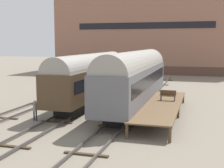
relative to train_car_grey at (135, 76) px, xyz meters
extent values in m
plane|color=slate|center=(-4.77, -3.81, -3.08)|extent=(200.00, 200.00, 0.00)
cube|color=#4C4742|center=(-10.26, -3.81, -2.90)|extent=(0.08, 60.00, 0.16)
cube|color=#4C4742|center=(-8.82, -3.81, -2.90)|extent=(0.08, 60.00, 0.16)
cube|color=#3D2D1E|center=(-9.54, -6.81, -3.03)|extent=(2.60, 0.24, 0.10)
cube|color=#3D2D1E|center=(-9.54, -0.81, -3.03)|extent=(2.60, 0.24, 0.10)
cube|color=#3D2D1E|center=(-9.54, 5.19, -3.03)|extent=(2.60, 0.24, 0.10)
cube|color=#3D2D1E|center=(-9.54, 11.19, -3.03)|extent=(2.60, 0.24, 0.10)
cube|color=#3D2D1E|center=(-9.54, 17.19, -3.03)|extent=(2.60, 0.24, 0.10)
cube|color=#3D2D1E|center=(-9.54, 23.19, -3.03)|extent=(2.60, 0.24, 0.10)
cube|color=#4C4742|center=(-5.49, -3.81, -2.90)|extent=(0.08, 60.00, 0.16)
cube|color=#4C4742|center=(-4.05, -3.81, -2.90)|extent=(0.08, 60.00, 0.16)
cube|color=#3D2D1E|center=(-4.77, -12.81, -3.03)|extent=(2.60, 0.24, 0.10)
cube|color=#3D2D1E|center=(-4.77, -6.81, -3.03)|extent=(2.60, 0.24, 0.10)
cube|color=#3D2D1E|center=(-4.77, -0.81, -3.03)|extent=(2.60, 0.24, 0.10)
cube|color=#3D2D1E|center=(-4.77, 5.19, -3.03)|extent=(2.60, 0.24, 0.10)
cube|color=#3D2D1E|center=(-4.77, 11.19, -3.03)|extent=(2.60, 0.24, 0.10)
cube|color=#3D2D1E|center=(-4.77, 17.19, -3.03)|extent=(2.60, 0.24, 0.10)
cube|color=#3D2D1E|center=(-4.77, 23.19, -3.03)|extent=(2.60, 0.24, 0.10)
cube|color=#4C4742|center=(-0.72, -3.81, -2.90)|extent=(0.08, 60.00, 0.16)
cube|color=#4C4742|center=(0.72, -3.81, -2.90)|extent=(0.08, 60.00, 0.16)
cube|color=#3D2D1E|center=(0.00, -12.81, -3.03)|extent=(2.60, 0.24, 0.10)
cube|color=#3D2D1E|center=(0.00, -6.81, -3.03)|extent=(2.60, 0.24, 0.10)
cube|color=#3D2D1E|center=(0.00, -0.81, -3.03)|extent=(2.60, 0.24, 0.10)
cube|color=#3D2D1E|center=(0.00, 5.19, -3.03)|extent=(2.60, 0.24, 0.10)
cube|color=#3D2D1E|center=(0.00, 11.19, -3.03)|extent=(2.60, 0.24, 0.10)
cube|color=#3D2D1E|center=(0.00, 17.19, -3.03)|extent=(2.60, 0.24, 0.10)
cube|color=#3D2D1E|center=(0.00, 23.19, -3.03)|extent=(2.60, 0.24, 0.10)
cube|color=black|center=(0.00, 5.89, -2.58)|extent=(1.80, 2.40, 1.00)
cube|color=black|center=(0.00, -5.89, -2.58)|extent=(1.80, 2.40, 1.00)
cube|color=slate|center=(0.00, 0.00, -0.59)|extent=(3.04, 18.11, 2.98)
cube|color=black|center=(0.00, 0.00, -0.24)|extent=(3.08, 16.66, 1.07)
cylinder|color=gray|center=(0.00, 0.00, 0.90)|extent=(2.89, 17.75, 2.89)
cube|color=black|center=(-4.77, 6.25, -2.58)|extent=(1.80, 2.40, 1.00)
cube|color=black|center=(-4.77, -4.38, -2.58)|extent=(1.80, 2.40, 1.00)
cube|color=#4C3823|center=(-4.77, 0.94, -0.71)|extent=(2.86, 16.35, 2.75)
cube|color=black|center=(-4.77, 0.94, -0.38)|extent=(2.90, 15.04, 0.99)
cylinder|color=gray|center=(-4.77, 0.94, 0.66)|extent=(2.71, 16.02, 2.71)
cube|color=brown|center=(2.84, -2.61, -2.04)|extent=(3.05, 13.71, 0.10)
cylinder|color=brown|center=(1.47, -9.32, -2.59)|extent=(0.20, 0.20, 0.99)
cylinder|color=brown|center=(4.22, -9.32, -2.59)|extent=(0.20, 0.20, 0.99)
cylinder|color=brown|center=(1.47, 4.10, -2.59)|extent=(0.20, 0.20, 0.99)
cylinder|color=brown|center=(4.22, 4.10, -2.59)|extent=(0.20, 0.20, 0.99)
cylinder|color=brown|center=(1.47, -2.61, -2.59)|extent=(0.20, 0.20, 0.99)
cylinder|color=brown|center=(4.22, -2.61, -2.59)|extent=(0.20, 0.20, 0.99)
cube|color=brown|center=(3.16, -0.90, -1.56)|extent=(1.40, 0.40, 0.06)
cube|color=brown|center=(3.16, -0.73, -1.31)|extent=(1.40, 0.06, 0.45)
cube|color=black|center=(2.56, -0.90, -1.79)|extent=(0.06, 0.40, 0.40)
cube|color=black|center=(3.75, -0.90, -1.79)|extent=(0.06, 0.40, 0.40)
cylinder|color=#282833|center=(-6.76, -6.73, -2.69)|extent=(0.12, 0.12, 0.79)
cylinder|color=#282833|center=(-6.56, -6.73, -2.69)|extent=(0.12, 0.12, 0.79)
cylinder|color=gray|center=(-6.66, -6.73, -1.97)|extent=(0.32, 0.32, 0.65)
sphere|color=tan|center=(-6.66, -6.73, -1.54)|extent=(0.21, 0.21, 0.21)
cube|color=brown|center=(-5.22, 37.03, -2.23)|extent=(37.79, 10.50, 1.72)
cube|color=#936651|center=(-5.22, 37.03, 6.36)|extent=(37.79, 10.50, 15.45)
cube|color=black|center=(-5.22, 31.73, 6.36)|extent=(26.45, 0.10, 1.20)
camera|label=1|loc=(6.03, -28.30, 3.10)|focal=50.00mm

